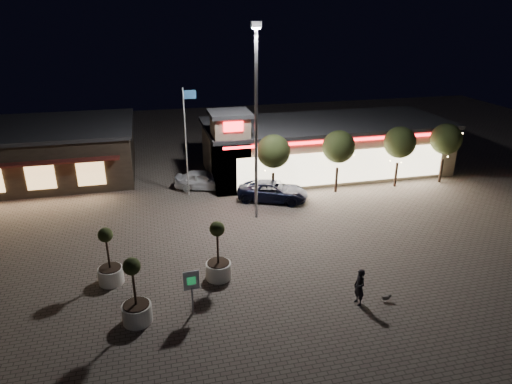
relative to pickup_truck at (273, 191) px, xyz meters
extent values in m
plane|color=#61584E|center=(-3.88, -10.56, -0.71)|extent=(90.00, 90.00, 0.00)
cube|color=tan|center=(6.12, 5.44, 1.29)|extent=(20.00, 8.00, 4.00)
cube|color=#262628|center=(6.12, 5.44, 3.44)|extent=(20.40, 8.40, 0.30)
cube|color=beige|center=(6.12, 1.39, 0.89)|extent=(17.00, 0.12, 2.60)
cube|color=red|center=(6.12, 1.36, 3.04)|extent=(19.00, 0.10, 0.18)
cube|color=tan|center=(-2.58, 2.74, 2.19)|extent=(2.60, 2.60, 5.80)
cube|color=#262628|center=(-2.58, 2.74, 5.24)|extent=(3.00, 3.00, 0.30)
cube|color=red|center=(-2.58, 1.39, 4.59)|extent=(1.40, 0.10, 0.70)
cube|color=#382D23|center=(-17.88, 9.44, 1.29)|extent=(16.00, 10.00, 4.00)
cube|color=#262628|center=(-17.88, 9.44, 3.44)|extent=(16.40, 10.40, 0.30)
cube|color=#591E19|center=(-17.88, 4.04, 2.09)|extent=(14.40, 0.80, 0.15)
cube|color=#EAB369|center=(-16.38, 4.39, 0.89)|extent=(2.00, 0.12, 1.80)
cube|color=#EAB369|center=(-12.88, 4.39, 0.89)|extent=(2.00, 0.12, 1.80)
cylinder|color=gray|center=(-1.88, -2.56, 5.29)|extent=(0.20, 0.20, 12.00)
cube|color=gray|center=(-1.88, -2.56, 11.49)|extent=(0.60, 0.40, 0.35)
cube|color=white|center=(-1.88, -2.56, 11.29)|extent=(0.45, 0.30, 0.08)
cylinder|color=white|center=(-5.88, 2.44, 3.29)|extent=(0.10, 0.10, 8.00)
cube|color=navy|center=(-5.43, 2.44, 6.79)|extent=(0.90, 0.04, 0.60)
cylinder|color=#332319|center=(0.12, 0.44, 0.26)|extent=(0.20, 0.20, 1.92)
sphere|color=#2D3819|center=(0.12, 0.44, 2.87)|extent=(2.42, 2.42, 2.42)
cylinder|color=#332319|center=(5.12, 0.44, 0.26)|extent=(0.20, 0.20, 1.92)
sphere|color=#2D3819|center=(5.12, 0.44, 2.87)|extent=(2.42, 2.42, 2.42)
cylinder|color=#332319|center=(10.12, 0.44, 0.26)|extent=(0.20, 0.20, 1.92)
sphere|color=#2D3819|center=(10.12, 0.44, 2.87)|extent=(2.42, 2.42, 2.42)
cylinder|color=#332319|center=(14.12, 0.44, 0.26)|extent=(0.20, 0.20, 1.92)
sphere|color=#2D3819|center=(14.12, 0.44, 2.87)|extent=(2.42, 2.42, 2.42)
imported|color=black|center=(0.00, 0.00, 0.00)|extent=(5.60, 4.19, 1.41)
imported|color=white|center=(-4.66, 3.44, 0.03)|extent=(4.64, 2.98, 1.47)
imported|color=black|center=(0.54, -13.13, 0.21)|extent=(0.52, 0.72, 1.84)
cube|color=#59514C|center=(1.89, -13.28, -0.48)|extent=(0.36, 0.16, 0.19)
sphere|color=#59514C|center=(2.10, -13.29, -0.41)|extent=(0.17, 0.17, 0.17)
cylinder|color=white|center=(-10.95, -8.49, -0.28)|extent=(1.26, 1.26, 0.84)
cylinder|color=black|center=(-10.95, -8.49, 0.16)|extent=(1.10, 1.10, 0.06)
cylinder|color=#332319|center=(-10.95, -8.49, 1.14)|extent=(0.11, 0.11, 1.90)
sphere|color=#2D3819|center=(-10.95, -8.49, 2.03)|extent=(0.74, 0.74, 0.74)
cylinder|color=white|center=(-9.65, -12.03, -0.27)|extent=(1.32, 1.32, 0.88)
cylinder|color=black|center=(-9.65, -12.03, 0.20)|extent=(1.14, 1.14, 0.07)
cylinder|color=#332319|center=(-9.65, -12.03, 1.22)|extent=(0.11, 0.11, 1.98)
sphere|color=#2D3819|center=(-9.65, -12.03, 2.16)|extent=(0.77, 0.77, 0.77)
cylinder|color=white|center=(-5.54, -9.35, -0.27)|extent=(1.32, 1.32, 0.88)
cylinder|color=black|center=(-5.54, -9.35, 0.19)|extent=(1.14, 1.14, 0.07)
cylinder|color=#332319|center=(-5.54, -9.35, 1.21)|extent=(0.11, 0.11, 1.98)
sphere|color=#2D3819|center=(-5.54, -9.35, 2.15)|extent=(0.77, 0.77, 0.77)
cylinder|color=gray|center=(-7.16, -11.94, -0.04)|extent=(0.09, 0.09, 1.33)
cube|color=white|center=(-7.16, -11.94, 1.01)|extent=(0.72, 0.11, 0.94)
cube|color=green|center=(-7.16, -11.99, 1.01)|extent=(0.39, 0.05, 0.39)
camera|label=1|loc=(-8.45, -29.61, 12.38)|focal=32.00mm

